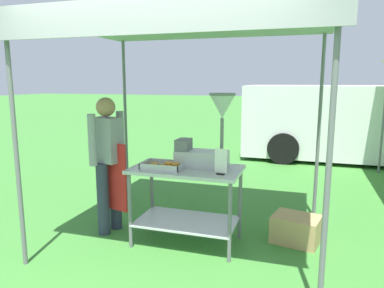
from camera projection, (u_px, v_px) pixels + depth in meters
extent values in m
plane|color=#3D7F33|center=(251.00, 154.00, 8.92)|extent=(70.00, 70.00, 0.00)
cylinder|color=slate|center=(16.00, 147.00, 3.37)|extent=(0.04, 0.04, 2.37)
cylinder|color=slate|center=(329.00, 168.00, 2.55)|extent=(0.04, 0.04, 2.37)
cylinder|color=slate|center=(126.00, 122.00, 5.41)|extent=(0.04, 0.04, 2.37)
cylinder|color=slate|center=(319.00, 129.00, 4.59)|extent=(0.04, 0.04, 2.37)
cube|color=#939399|center=(191.00, 23.00, 3.77)|extent=(2.96, 2.37, 0.05)
cube|color=#939399|center=(143.00, 18.00, 2.69)|extent=(2.96, 0.02, 0.24)
cube|color=#B7B7BC|center=(186.00, 169.00, 3.90)|extent=(1.19, 0.68, 0.04)
cube|color=#B7B7BC|center=(187.00, 221.00, 4.00)|extent=(1.09, 0.63, 0.02)
cylinder|color=slate|center=(130.00, 211.00, 3.86)|extent=(0.04, 0.04, 0.83)
cylinder|color=slate|center=(230.00, 223.00, 3.53)|extent=(0.04, 0.04, 0.83)
cylinder|color=slate|center=(152.00, 195.00, 4.41)|extent=(0.04, 0.04, 0.83)
cylinder|color=slate|center=(240.00, 204.00, 4.08)|extent=(0.04, 0.04, 0.83)
cube|color=#B7B7BC|center=(163.00, 168.00, 3.85)|extent=(0.44, 0.29, 0.01)
cube|color=#B7B7BC|center=(158.00, 168.00, 3.71)|extent=(0.44, 0.01, 0.06)
cube|color=#B7B7BC|center=(168.00, 162.00, 3.98)|extent=(0.44, 0.01, 0.06)
cube|color=#B7B7BC|center=(145.00, 163.00, 3.91)|extent=(0.01, 0.29, 0.06)
cube|color=#B7B7BC|center=(182.00, 166.00, 3.78)|extent=(0.01, 0.29, 0.06)
torus|color=gold|center=(153.00, 166.00, 3.87)|extent=(0.12, 0.12, 0.03)
torus|color=gold|center=(155.00, 164.00, 3.96)|extent=(0.09, 0.09, 0.03)
torus|color=gold|center=(173.00, 168.00, 3.76)|extent=(0.11, 0.11, 0.03)
torus|color=gold|center=(165.00, 165.00, 3.90)|extent=(0.10, 0.10, 0.03)
torus|color=gold|center=(160.00, 167.00, 3.81)|extent=(0.09, 0.09, 0.03)
torus|color=gold|center=(176.00, 166.00, 3.85)|extent=(0.11, 0.11, 0.03)
torus|color=gold|center=(165.00, 168.00, 3.76)|extent=(0.10, 0.10, 0.03)
torus|color=gold|center=(147.00, 167.00, 3.81)|extent=(0.09, 0.09, 0.03)
torus|color=gold|center=(172.00, 165.00, 3.91)|extent=(0.10, 0.10, 0.03)
torus|color=gold|center=(170.00, 167.00, 3.82)|extent=(0.10, 0.10, 0.03)
torus|color=gold|center=(176.00, 164.00, 3.84)|extent=(0.11, 0.11, 0.03)
torus|color=gold|center=(153.00, 165.00, 3.78)|extent=(0.11, 0.11, 0.03)
torus|color=gold|center=(169.00, 163.00, 3.88)|extent=(0.11, 0.11, 0.03)
cube|color=#B7B7BC|center=(202.00, 159.00, 3.91)|extent=(0.56, 0.28, 0.18)
cube|color=slate|center=(184.00, 144.00, 3.95)|extent=(0.14, 0.22, 0.12)
cylinder|color=slate|center=(222.00, 135.00, 3.80)|extent=(0.04, 0.04, 0.37)
cone|color=#B7B7BC|center=(222.00, 107.00, 3.75)|extent=(0.26, 0.26, 0.23)
cylinder|color=slate|center=(222.00, 94.00, 3.73)|extent=(0.27, 0.27, 0.02)
cube|color=black|center=(221.00, 174.00, 3.61)|extent=(0.08, 0.05, 0.02)
cube|color=white|center=(221.00, 161.00, 3.59)|extent=(0.13, 0.03, 0.25)
cylinder|color=#2D3347|center=(115.00, 194.00, 4.37)|extent=(0.14, 0.14, 0.86)
cylinder|color=#2D3347|center=(103.00, 199.00, 4.20)|extent=(0.14, 0.14, 0.86)
cube|color=gray|center=(107.00, 140.00, 4.17)|extent=(0.39, 0.30, 0.52)
cube|color=red|center=(116.00, 177.00, 4.18)|extent=(0.31, 0.10, 0.80)
cylinder|color=gray|center=(120.00, 135.00, 4.34)|extent=(0.11, 0.11, 0.58)
cylinder|color=gray|center=(92.00, 140.00, 3.98)|extent=(0.11, 0.11, 0.58)
sphere|color=#A87A56|center=(106.00, 107.00, 4.10)|extent=(0.22, 0.22, 0.22)
cube|color=tan|center=(296.00, 229.00, 4.03)|extent=(0.58, 0.49, 0.30)
cube|color=white|center=(356.00, 121.00, 8.16)|extent=(4.94, 1.94, 1.60)
cylinder|color=black|center=(288.00, 136.00, 9.60)|extent=(0.68, 0.24, 0.68)
cylinder|color=black|center=(283.00, 148.00, 7.85)|extent=(0.68, 0.24, 0.68)
cylinder|color=slate|center=(383.00, 119.00, 6.91)|extent=(0.04, 0.04, 2.14)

